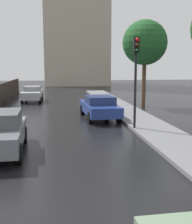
# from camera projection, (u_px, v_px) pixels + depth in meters

# --- Properties ---
(ground) EXTENTS (120.00, 120.00, 0.00)m
(ground) POSITION_uv_depth(u_px,v_px,m) (40.00, 222.00, 5.80)
(ground) COLOR black
(car_grey_near_kerb) EXTENTS (1.86, 4.14, 1.50)m
(car_grey_near_kerb) POSITION_uv_depth(u_px,v_px,m) (0.00, 132.00, 10.35)
(car_grey_near_kerb) COLOR slate
(car_grey_near_kerb) RESTS_ON ground
(car_silver_far_ahead) EXTENTS (1.75, 4.16, 1.36)m
(car_silver_far_ahead) POSITION_uv_depth(u_px,v_px,m) (32.00, 94.00, 25.71)
(car_silver_far_ahead) COLOR #B2B5BA
(car_silver_far_ahead) RESTS_ON ground
(car_blue_behind_camera) EXTENTS (2.05, 4.63, 1.39)m
(car_blue_behind_camera) POSITION_uv_depth(u_px,v_px,m) (99.00, 107.00, 17.22)
(car_blue_behind_camera) COLOR navy
(car_blue_behind_camera) RESTS_ON ground
(traffic_light) EXTENTS (0.26, 0.39, 4.34)m
(traffic_light) POSITION_uv_depth(u_px,v_px,m) (136.00, 66.00, 13.57)
(traffic_light) COLOR black
(traffic_light) RESTS_ON sidewalk_strip
(street_tree_near) EXTENTS (3.36, 3.36, 6.58)m
(street_tree_near) POSITION_uv_depth(u_px,v_px,m) (145.00, 43.00, 21.40)
(street_tree_near) COLOR #4C3823
(street_tree_near) RESTS_ON ground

